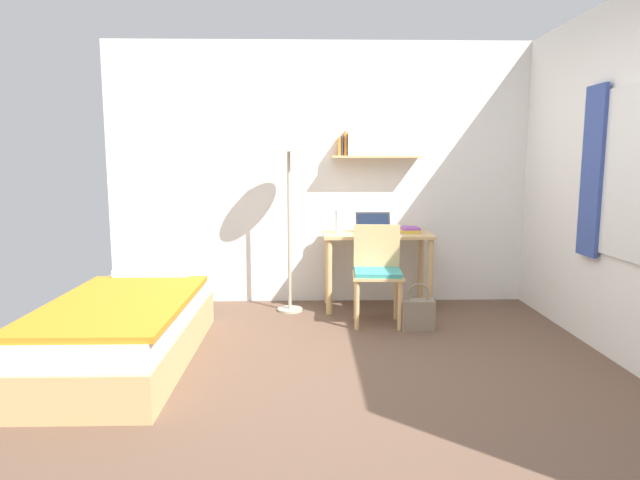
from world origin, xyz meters
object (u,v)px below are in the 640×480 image
at_px(standing_lamp, 289,150).
at_px(water_bottle, 338,222).
at_px(desk, 377,248).
at_px(book_stack, 410,230).
at_px(handbag, 418,314).
at_px(laptop, 373,228).
at_px(bed, 127,329).
at_px(desk_chair, 377,269).

bearing_deg(standing_lamp, water_bottle, 13.94).
height_order(desk, standing_lamp, standing_lamp).
height_order(book_stack, handbag, book_stack).
relative_size(laptop, water_bottle, 1.54).
distance_m(book_stack, handbag, 0.99).
xyz_separation_m(standing_lamp, handbag, (1.11, -0.61, -1.39)).
distance_m(laptop, handbag, 1.02).
bearing_deg(water_bottle, desk, -4.68).
relative_size(standing_lamp, book_stack, 7.66).
bearing_deg(desk, water_bottle, 175.32).
bearing_deg(water_bottle, book_stack, 2.59).
height_order(water_bottle, book_stack, water_bottle).
height_order(bed, standing_lamp, standing_lamp).
distance_m(bed, water_bottle, 2.22).
height_order(desk, book_stack, book_stack).
bearing_deg(laptop, water_bottle, 179.55).
relative_size(desk_chair, standing_lamp, 0.50).
relative_size(bed, book_stack, 8.66).
bearing_deg(desk_chair, handbag, -33.82).
bearing_deg(water_bottle, desk_chair, -58.07).
bearing_deg(handbag, bed, -162.93).
height_order(bed, water_bottle, water_bottle).
xyz_separation_m(bed, desk_chair, (1.92, 0.91, 0.25)).
bearing_deg(handbag, standing_lamp, 151.26).
bearing_deg(book_stack, handbag, -94.43).
bearing_deg(bed, book_stack, 32.17).
relative_size(bed, desk, 1.89).
bearing_deg(handbag, desk_chair, 146.18).
relative_size(desk, book_stack, 4.60).
bearing_deg(laptop, standing_lamp, -171.98).
height_order(laptop, water_bottle, water_bottle).
bearing_deg(standing_lamp, desk, 5.80).
xyz_separation_m(water_bottle, book_stack, (0.70, 0.03, -0.08)).
relative_size(desk, standing_lamp, 0.60).
distance_m(desk_chair, standing_lamp, 1.37).
bearing_deg(desk_chair, standing_lamp, 153.51).
distance_m(desk, book_stack, 0.37).
relative_size(bed, desk_chair, 2.27).
distance_m(desk, standing_lamp, 1.27).
xyz_separation_m(desk, laptop, (-0.04, 0.03, 0.20)).
distance_m(bed, desk_chair, 2.13).
distance_m(bed, book_stack, 2.77).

